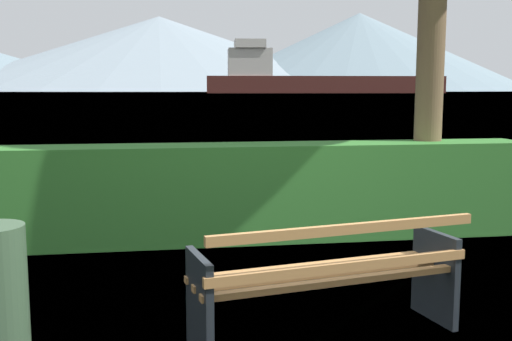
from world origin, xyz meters
The scene contains 6 objects.
ground_plane centered at (0.00, 0.00, 0.00)m, with size 1400.00×1400.00×0.00m, color #4C6B33.
water_surface centered at (0.00, 306.06, 0.00)m, with size 620.00×620.00×0.00m, color #7A99A8.
park_bench centered at (0.01, -0.06, 0.43)m, with size 1.97×0.93×0.87m.
hedge_row centered at (0.00, 2.83, 0.55)m, with size 6.38×0.67×1.10m, color #2D6B28.
cargo_ship_large centered at (62.31, 255.25, 6.30)m, with size 103.52×23.51×22.55m.
distant_hills centered at (-25.61, 588.95, 33.58)m, with size 763.07×418.56×72.45m.
Camera 1 is at (-1.11, -3.96, 1.72)m, focal length 42.55 mm.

